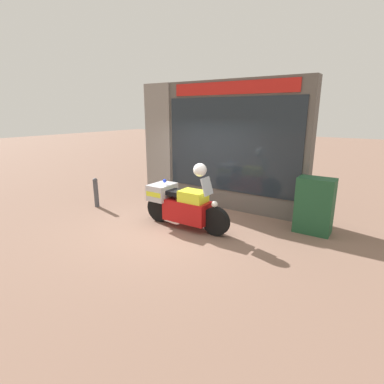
{
  "coord_description": "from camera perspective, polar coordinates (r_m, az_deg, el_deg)",
  "views": [
    {
      "loc": [
        4.1,
        -5.49,
        2.68
      ],
      "look_at": [
        0.09,
        0.5,
        0.74
      ],
      "focal_mm": 28.0,
      "sensor_mm": 36.0,
      "label": 1
    }
  ],
  "objects": [
    {
      "name": "ground_plane",
      "position": [
        7.36,
        -2.79,
        -6.34
      ],
      "size": [
        60.0,
        60.0,
        0.0
      ],
      "primitive_type": "plane",
      "color": "#7A5B4C"
    },
    {
      "name": "shop_building",
      "position": [
        8.78,
        2.8,
        9.0
      ],
      "size": [
        5.07,
        0.55,
        3.5
      ],
      "color": "#56514C",
      "rests_on": "ground"
    },
    {
      "name": "window_display",
      "position": [
        8.66,
        7.38,
        0.19
      ],
      "size": [
        3.65,
        0.3,
        2.01
      ],
      "color": "slate",
      "rests_on": "ground"
    },
    {
      "name": "paramedic_motorcycle",
      "position": [
        7.1,
        -2.08,
        -2.34
      ],
      "size": [
        2.29,
        0.68,
        1.29
      ],
      "rotation": [
        0.0,
        0.0,
        -0.0
      ],
      "color": "black",
      "rests_on": "ground"
    },
    {
      "name": "utility_cabinet",
      "position": [
        7.27,
        22.28,
        -2.43
      ],
      "size": [
        0.79,
        0.48,
        1.28
      ],
      "primitive_type": "cube",
      "color": "#1E4C2D",
      "rests_on": "ground"
    },
    {
      "name": "white_helmet",
      "position": [
        6.6,
        1.52,
        4.22
      ],
      "size": [
        0.3,
        0.3,
        0.3
      ],
      "primitive_type": "sphere",
      "color": "white",
      "rests_on": "paramedic_motorcycle"
    },
    {
      "name": "street_bollard",
      "position": [
        9.06,
        -17.82,
        0.01
      ],
      "size": [
        0.14,
        0.14,
        0.85
      ],
      "color": "#47474C",
      "rests_on": "ground"
    }
  ]
}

